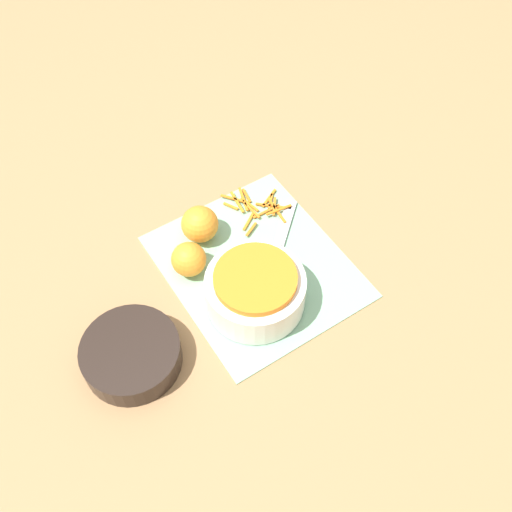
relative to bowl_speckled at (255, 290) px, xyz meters
name	(u,v)px	position (x,y,z in m)	size (l,w,h in m)	color
ground_plane	(256,267)	(0.07, -0.05, -0.05)	(4.00, 4.00, 0.00)	#9E754C
cutting_board	(256,266)	(0.07, -0.05, -0.04)	(0.37, 0.32, 0.01)	#84B793
bowl_speckled	(255,290)	(0.00, 0.00, 0.00)	(0.18, 0.18, 0.08)	silver
bowl_dark	(131,354)	(0.02, 0.24, -0.02)	(0.17, 0.17, 0.05)	black
knife	(274,259)	(0.06, -0.08, -0.03)	(0.17, 0.19, 0.02)	#232328
orange_left	(189,259)	(0.13, 0.07, -0.01)	(0.07, 0.07, 0.07)	orange
orange_right	(200,224)	(0.19, 0.01, 0.00)	(0.07, 0.07, 0.07)	orange
peel_pile	(258,207)	(0.19, -0.13, -0.04)	(0.14, 0.12, 0.01)	orange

